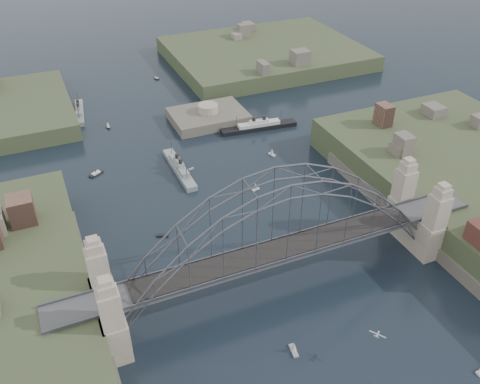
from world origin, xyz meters
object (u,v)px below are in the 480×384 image
at_px(fort_island, 209,122).
at_px(ocean_liner, 259,127).
at_px(naval_cruiser_far, 79,112).
at_px(bridge, 280,234).
at_px(naval_cruiser_near, 179,168).

relative_size(fort_island, ocean_liner, 0.96).
bearing_deg(fort_island, naval_cruiser_far, 150.30).
bearing_deg(bridge, naval_cruiser_far, 104.41).
relative_size(bridge, ocean_liner, 3.65).
xyz_separation_m(bridge, fort_island, (12.00, 70.00, -12.66)).
bearing_deg(naval_cruiser_far, bridge, -75.59).
relative_size(naval_cruiser_far, ocean_liner, 0.76).
bearing_deg(ocean_liner, bridge, -111.89).
bearing_deg(naval_cruiser_near, ocean_liner, 24.61).
height_order(naval_cruiser_near, naval_cruiser_far, naval_cruiser_near).
relative_size(naval_cruiser_near, ocean_liner, 0.88).
bearing_deg(ocean_liner, naval_cruiser_near, -155.39).
bearing_deg(fort_island, naval_cruiser_near, -125.10).
distance_m(bridge, naval_cruiser_near, 47.65).
bearing_deg(ocean_liner, naval_cruiser_far, 146.60).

